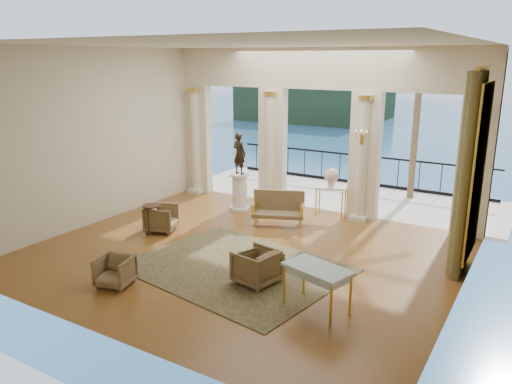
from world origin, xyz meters
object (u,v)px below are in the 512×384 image
Objects in this scene: armchair_d at (161,217)px; statue at (239,153)px; armchair_c at (256,265)px; game_table at (317,272)px; console_table at (331,192)px; armchair_a at (115,270)px; side_table at (152,209)px; settee at (278,208)px; armchair_b at (261,265)px; pedestal at (240,192)px.

statue reaches higher than armchair_d.
game_table is at bearing 86.96° from armchair_c.
console_table is (-1.88, 5.04, -0.03)m from game_table.
armchair_d is 0.58× the size of game_table.
armchair_a is 0.86× the size of armchair_c.
armchair_a is at bearing -61.62° from side_table.
statue is 2.76m from console_table.
settee is 1.14× the size of game_table.
side_table is (-3.68, 0.95, 0.30)m from armchair_b.
game_table is (1.39, -0.47, 0.37)m from armchair_b.
pedestal is (0.67, 2.58, 0.14)m from armchair_d.
console_table is (2.47, 0.77, 0.17)m from pedestal.
statue is at bearing 75.84° from side_table.
armchair_c is 1.01× the size of side_table.
pedestal is at bearing 136.67° from settee.
game_table reaches higher than armchair_b.
game_table is 1.71× the size of side_table.
armchair_d is 0.39m from side_table.
settee is 4.60m from game_table.
armchair_a is 0.96× the size of armchair_b.
side_table is (-0.05, -0.27, 0.27)m from armchair_d.
armchair_c is 1.03× the size of armchair_d.
settee is 1.58× the size of console_table.
armchair_b is 4.82m from pedestal.
pedestal is (-1.59, 0.60, 0.06)m from settee.
armchair_d is at bearing 79.09° from side_table.
settee is at bearing 44.22° from side_table.
armchair_b is 0.57× the size of statue.
statue reaches higher than armchair_b.
armchair_d reaches higher than armchair_a.
pedestal is (-2.91, 3.92, 0.12)m from armchair_c.
armchair_b is at bearing 171.86° from armchair_c.
armchair_c is 0.72× the size of pedestal.
console_table is at bearing -65.56° from armchair_d.
armchair_c is 0.59× the size of game_table.
game_table is (2.76, -3.67, 0.27)m from settee.
statue reaches higher than pedestal.
armchair_d is at bearing 177.21° from game_table.
armchair_c is 5.05m from statue.
pedestal is (-2.96, 3.80, 0.17)m from armchair_b.
armchair_b is (2.30, 1.60, 0.01)m from armchair_a.
console_table is (-0.49, 4.57, 0.34)m from armchair_b.
console_table is at bearing -151.69° from statue.
console_table is at bearing 48.59° from side_table.
console_table is (-0.44, 4.69, 0.30)m from armchair_c.
settee is 3.23m from side_table.
statue reaches higher than armchair_c.
game_table is (5.02, -1.69, 0.34)m from armchair_d.
side_table is at bearing -158.47° from settee.
statue is at bearing 151.36° from game_table.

